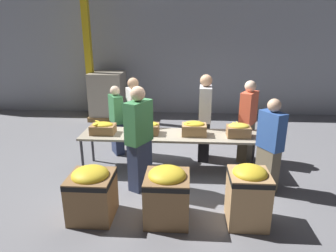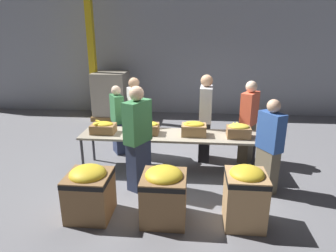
{
  "view_description": "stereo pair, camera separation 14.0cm",
  "coord_description": "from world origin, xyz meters",
  "px_view_note": "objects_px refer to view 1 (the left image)",
  "views": [
    {
      "loc": [
        0.28,
        -5.3,
        2.65
      ],
      "look_at": [
        -0.06,
        0.13,
        0.86
      ],
      "focal_mm": 32.0,
      "sensor_mm": 36.0,
      "label": 1
    },
    {
      "loc": [
        0.42,
        -5.29,
        2.65
      ],
      "look_at": [
        -0.06,
        0.13,
        0.86
      ],
      "focal_mm": 32.0,
      "sensor_mm": 36.0,
      "label": 2
    }
  ],
  "objects_px": {
    "volunteer_3": "(139,140)",
    "donation_bin_2": "(248,193)",
    "volunteer_5": "(270,146)",
    "donation_bin_1": "(167,193)",
    "donation_bin_0": "(92,191)",
    "pallet_stack_0": "(108,96)",
    "sorting_table": "(171,136)",
    "volunteer_1": "(134,118)",
    "banana_box_2": "(194,128)",
    "volunteer_0": "(117,121)",
    "banana_box_3": "(239,130)",
    "banana_box_0": "(103,128)",
    "volunteer_4": "(247,122)",
    "volunteer_2": "(205,119)",
    "support_pillar": "(88,51)",
    "banana_box_1": "(149,128)"
  },
  "relations": [
    {
      "from": "donation_bin_0",
      "to": "volunteer_3",
      "type": "bearing_deg",
      "value": 57.08
    },
    {
      "from": "banana_box_0",
      "to": "donation_bin_2",
      "type": "xyz_separation_m",
      "value": [
        2.44,
        -1.55,
        -0.39
      ]
    },
    {
      "from": "volunteer_1",
      "to": "donation_bin_0",
      "type": "distance_m",
      "value": 2.29
    },
    {
      "from": "volunteer_4",
      "to": "pallet_stack_0",
      "type": "relative_size",
      "value": 1.21
    },
    {
      "from": "banana_box_1",
      "to": "volunteer_2",
      "type": "bearing_deg",
      "value": 27.9
    },
    {
      "from": "volunteer_5",
      "to": "donation_bin_1",
      "type": "distance_m",
      "value": 1.92
    },
    {
      "from": "banana_box_2",
      "to": "banana_box_3",
      "type": "bearing_deg",
      "value": -2.7
    },
    {
      "from": "banana_box_0",
      "to": "volunteer_3",
      "type": "xyz_separation_m",
      "value": [
        0.8,
        -0.67,
        0.03
      ]
    },
    {
      "from": "banana_box_1",
      "to": "volunteer_5",
      "type": "height_order",
      "value": "volunteer_5"
    },
    {
      "from": "banana_box_0",
      "to": "donation_bin_0",
      "type": "distance_m",
      "value": 1.63
    },
    {
      "from": "banana_box_1",
      "to": "volunteer_1",
      "type": "distance_m",
      "value": 0.75
    },
    {
      "from": "banana_box_3",
      "to": "volunteer_3",
      "type": "xyz_separation_m",
      "value": [
        -1.73,
        -0.66,
        0.01
      ]
    },
    {
      "from": "volunteer_3",
      "to": "donation_bin_2",
      "type": "bearing_deg",
      "value": -89.3
    },
    {
      "from": "banana_box_1",
      "to": "volunteer_4",
      "type": "relative_size",
      "value": 0.24
    },
    {
      "from": "volunteer_0",
      "to": "volunteer_4",
      "type": "bearing_deg",
      "value": 54.53
    },
    {
      "from": "volunteer_1",
      "to": "volunteer_5",
      "type": "bearing_deg",
      "value": 38.61
    },
    {
      "from": "banana_box_0",
      "to": "banana_box_1",
      "type": "distance_m",
      "value": 0.86
    },
    {
      "from": "banana_box_1",
      "to": "volunteer_3",
      "type": "height_order",
      "value": "volunteer_3"
    },
    {
      "from": "banana_box_3",
      "to": "support_pillar",
      "type": "bearing_deg",
      "value": 137.86
    },
    {
      "from": "donation_bin_1",
      "to": "pallet_stack_0",
      "type": "distance_m",
      "value": 5.48
    },
    {
      "from": "sorting_table",
      "to": "banana_box_0",
      "type": "bearing_deg",
      "value": -178.22
    },
    {
      "from": "volunteer_2",
      "to": "volunteer_5",
      "type": "height_order",
      "value": "volunteer_2"
    },
    {
      "from": "volunteer_4",
      "to": "donation_bin_2",
      "type": "xyz_separation_m",
      "value": [
        -0.36,
        -2.15,
        -0.37
      ]
    },
    {
      "from": "banana_box_2",
      "to": "volunteer_3",
      "type": "bearing_deg",
      "value": -142.53
    },
    {
      "from": "sorting_table",
      "to": "volunteer_2",
      "type": "height_order",
      "value": "volunteer_2"
    },
    {
      "from": "sorting_table",
      "to": "donation_bin_1",
      "type": "distance_m",
      "value": 1.61
    },
    {
      "from": "volunteer_1",
      "to": "pallet_stack_0",
      "type": "relative_size",
      "value": 1.22
    },
    {
      "from": "donation_bin_1",
      "to": "volunteer_0",
      "type": "bearing_deg",
      "value": 117.9
    },
    {
      "from": "sorting_table",
      "to": "volunteer_2",
      "type": "distance_m",
      "value": 0.9
    },
    {
      "from": "banana_box_1",
      "to": "donation_bin_2",
      "type": "height_order",
      "value": "banana_box_1"
    },
    {
      "from": "banana_box_2",
      "to": "donation_bin_0",
      "type": "relative_size",
      "value": 0.58
    },
    {
      "from": "banana_box_0",
      "to": "donation_bin_2",
      "type": "bearing_deg",
      "value": -32.37
    },
    {
      "from": "sorting_table",
      "to": "banana_box_3",
      "type": "bearing_deg",
      "value": -2.25
    },
    {
      "from": "volunteer_4",
      "to": "donation_bin_1",
      "type": "relative_size",
      "value": 2.06
    },
    {
      "from": "donation_bin_0",
      "to": "pallet_stack_0",
      "type": "relative_size",
      "value": 0.56
    },
    {
      "from": "sorting_table",
      "to": "volunteer_0",
      "type": "bearing_deg",
      "value": 147.67
    },
    {
      "from": "volunteer_4",
      "to": "donation_bin_1",
      "type": "xyz_separation_m",
      "value": [
        -1.49,
        -2.15,
        -0.4
      ]
    },
    {
      "from": "banana_box_3",
      "to": "volunteer_3",
      "type": "bearing_deg",
      "value": -158.98
    },
    {
      "from": "donation_bin_1",
      "to": "sorting_table",
      "type": "bearing_deg",
      "value": 91.19
    },
    {
      "from": "sorting_table",
      "to": "banana_box_2",
      "type": "bearing_deg",
      "value": -1.4
    },
    {
      "from": "volunteer_1",
      "to": "volunteer_5",
      "type": "xyz_separation_m",
      "value": [
        2.47,
        -1.28,
        -0.05
      ]
    },
    {
      "from": "banana_box_3",
      "to": "banana_box_0",
      "type": "bearing_deg",
      "value": 179.8
    },
    {
      "from": "banana_box_1",
      "to": "donation_bin_2",
      "type": "bearing_deg",
      "value": -45.22
    },
    {
      "from": "volunteer_3",
      "to": "volunteer_4",
      "type": "xyz_separation_m",
      "value": [
        2.01,
        1.27,
        -0.05
      ]
    },
    {
      "from": "sorting_table",
      "to": "volunteer_4",
      "type": "distance_m",
      "value": 1.62
    },
    {
      "from": "banana_box_3",
      "to": "banana_box_1",
      "type": "bearing_deg",
      "value": 178.13
    },
    {
      "from": "donation_bin_2",
      "to": "sorting_table",
      "type": "bearing_deg",
      "value": 126.09
    },
    {
      "from": "volunteer_2",
      "to": "support_pillar",
      "type": "bearing_deg",
      "value": -127.99
    },
    {
      "from": "banana_box_2",
      "to": "volunteer_2",
      "type": "height_order",
      "value": "volunteer_2"
    },
    {
      "from": "donation_bin_2",
      "to": "banana_box_2",
      "type": "bearing_deg",
      "value": 114.77
    }
  ]
}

